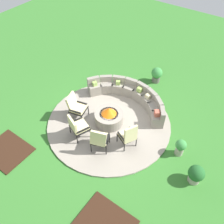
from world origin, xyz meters
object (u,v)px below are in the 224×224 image
object	(u,v)px
lounge_chair_back_right	(128,135)
potted_plant_1	(196,174)
fire_pit	(109,117)
potted_plant_0	(157,74)
curved_stone_bench	(131,96)
lounge_chair_front_left	(76,106)
lounge_chair_back_left	(99,139)
potted_plant_2	(180,147)
lounge_chair_front_right	(77,126)

from	to	relation	value
lounge_chair_back_right	potted_plant_1	distance (m)	2.45
fire_pit	potted_plant_0	size ratio (longest dim) A/B	1.50
potted_plant_0	potted_plant_1	size ratio (longest dim) A/B	1.06
curved_stone_bench	lounge_chair_front_left	distance (m)	2.34
curved_stone_bench	potted_plant_0	xyz separation A→B (m)	(0.21, 1.88, 0.04)
fire_pit	lounge_chair_front_left	size ratio (longest dim) A/B	1.04
curved_stone_bench	potted_plant_1	world-z (taller)	curved_stone_bench
lounge_chair_back_left	potted_plant_2	world-z (taller)	lounge_chair_back_left
potted_plant_0	potted_plant_2	world-z (taller)	potted_plant_0
fire_pit	curved_stone_bench	size ratio (longest dim) A/B	0.30
lounge_chair_back_left	lounge_chair_front_left	bearing A→B (deg)	133.79
fire_pit	potted_plant_1	distance (m)	3.65
lounge_chair_front_left	lounge_chair_back_left	world-z (taller)	lounge_chair_back_left
fire_pit	potted_plant_1	xyz separation A→B (m)	(3.63, -0.42, 0.02)
lounge_chair_front_left	lounge_chair_back_right	world-z (taller)	lounge_chair_back_right
curved_stone_bench	lounge_chair_back_left	size ratio (longest dim) A/B	3.41
potted_plant_0	lounge_chair_back_left	bearing A→B (deg)	-86.86
lounge_chair_front_left	potted_plant_1	world-z (taller)	lounge_chair_front_left
lounge_chair_front_left	potted_plant_2	bearing A→B (deg)	86.71
fire_pit	potted_plant_2	world-z (taller)	fire_pit
lounge_chair_back_left	fire_pit	bearing A→B (deg)	89.13
potted_plant_2	lounge_chair_front_right	bearing A→B (deg)	-156.35
lounge_chair_front_right	lounge_chair_back_left	distance (m)	1.00
curved_stone_bench	potted_plant_0	bearing A→B (deg)	83.56
lounge_chair_back_left	potted_plant_0	bearing A→B (deg)	70.34
lounge_chair_front_right	potted_plant_0	xyz separation A→B (m)	(0.74, 4.57, -0.18)
lounge_chair_front_left	lounge_chair_back_left	xyz separation A→B (m)	(1.70, -0.74, 0.01)
lounge_chair_front_left	potted_plant_1	distance (m)	4.85
lounge_chair_back_left	lounge_chair_back_right	bearing A→B (deg)	21.69
lounge_chair_front_right	potted_plant_2	xyz separation A→B (m)	(3.31, 1.45, -0.21)
lounge_chair_front_left	lounge_chair_back_right	bearing A→B (deg)	75.44
fire_pit	lounge_chair_front_left	bearing A→B (deg)	-158.77
potted_plant_0	potted_plant_1	distance (m)	5.09
lounge_chair_back_right	potted_plant_1	world-z (taller)	lounge_chair_back_right
fire_pit	lounge_chair_front_right	size ratio (longest dim) A/B	1.09
fire_pit	lounge_chair_front_right	distance (m)	1.32
lounge_chair_front_right	potted_plant_1	world-z (taller)	lounge_chair_front_right
potted_plant_0	potted_plant_2	bearing A→B (deg)	-50.51
curved_stone_bench	potted_plant_1	xyz separation A→B (m)	(3.61, -1.92, 0.01)
lounge_chair_front_left	curved_stone_bench	bearing A→B (deg)	134.26
curved_stone_bench	lounge_chair_front_left	bearing A→B (deg)	-122.17
potted_plant_2	lounge_chair_back_right	bearing A→B (deg)	-154.44
lounge_chair_back_left	lounge_chair_back_right	size ratio (longest dim) A/B	1.02
fire_pit	potted_plant_1	world-z (taller)	fire_pit
lounge_chair_front_left	lounge_chair_back_right	size ratio (longest dim) A/B	0.99
lounge_chair_front_right	lounge_chair_back_right	bearing A→B (deg)	43.84
lounge_chair_front_right	potted_plant_0	distance (m)	4.63
potted_plant_2	potted_plant_1	bearing A→B (deg)	-39.36
potted_plant_1	potted_plant_2	world-z (taller)	potted_plant_1
potted_plant_2	curved_stone_bench	bearing A→B (deg)	155.99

